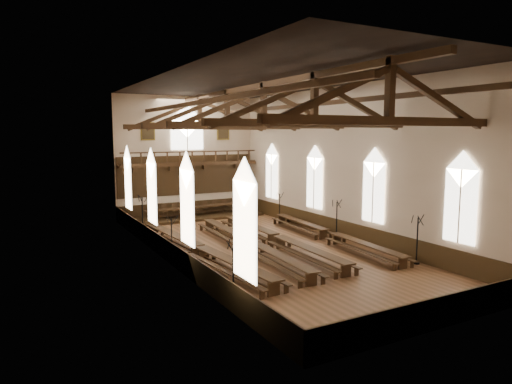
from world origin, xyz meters
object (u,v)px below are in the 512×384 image
dais (194,217)px  candelabrum_left_mid (172,246)px  candelabrum_right_mid (336,227)px  refectory_row_b (249,243)px  candelabrum_right_far (279,212)px  candelabrum_left_near (233,285)px  refectory_row_d (330,234)px  candelabrum_right_near (417,249)px  high_table (194,208)px  candelabrum_left_far (143,224)px  refectory_row_c (277,238)px  refectory_row_a (200,249)px

dais → candelabrum_left_mid: (-5.49, -10.87, 0.63)m
candelabrum_left_mid → candelabrum_right_mid: 11.11m
refectory_row_b → candelabrum_right_far: (6.64, 7.38, 0.16)m
dais → candelabrum_left_near: (-5.49, -18.70, 0.72)m
refectory_row_b → candelabrum_left_near: 8.38m
dais → candelabrum_right_far: 7.05m
dais → refectory_row_d: bearing=-68.3°
refectory_row_b → candelabrum_right_near: 9.34m
high_table → candelabrum_left_far: candelabrum_left_far is taller
refectory_row_c → candelabrum_left_near: candelabrum_left_near is taller
refectory_row_a → dais: 12.50m
dais → high_table: 0.76m
refectory_row_c → refectory_row_a: bearing=-175.2°
candelabrum_left_near → candelabrum_right_far: bearing=52.5°
candelabrum_right_far → refectory_row_b: bearing=-132.0°
refectory_row_a → candelabrum_left_near: 7.06m
candelabrum_left_mid → refectory_row_c: bearing=-3.9°
high_table → candelabrum_left_near: size_ratio=3.08×
refectory_row_b → candelabrum_left_far: bearing=122.9°
refectory_row_d → candelabrum_right_mid: bearing=28.3°
candelabrum_left_near → candelabrum_left_far: 13.97m
high_table → candelabrum_left_mid: size_ratio=3.46×
refectory_row_b → candelabrum_left_near: bearing=-122.2°
refectory_row_b → high_table: size_ratio=1.73×
candelabrum_left_near → candelabrum_right_mid: 13.27m
candelabrum_left_mid → candelabrum_left_near: bearing=-90.0°
high_table → candelabrum_right_near: 19.02m
candelabrum_left_far → candelabrum_left_near: bearing=-90.0°
refectory_row_a → refectory_row_c: refectory_row_a is taller
high_table → refectory_row_c: bearing=-84.8°
high_table → refectory_row_d: bearing=-68.3°
refectory_row_d → candelabrum_left_far: (-10.23, 7.16, 0.37)m
dais → candelabrum_right_far: bearing=-37.0°
candelabrum_right_near → candelabrum_right_mid: (0.00, 6.75, -0.01)m
refectory_row_a → candelabrum_right_mid: bearing=2.0°
refectory_row_d → high_table: bearing=111.7°
refectory_row_a → refectory_row_d: size_ratio=1.05×
candelabrum_left_mid → candelabrum_right_near: (11.10, -7.30, 0.07)m
candelabrum_left_near → candelabrum_right_near: size_ratio=1.02×
candelabrum_left_far → candelabrum_right_mid: bearing=-31.1°
candelabrum_right_mid → refectory_row_b: bearing=-178.4°
refectory_row_c → candelabrum_left_far: size_ratio=5.01×
dais → candelabrum_right_far: size_ratio=4.97×
dais → high_table: size_ratio=1.37×
candelabrum_right_mid → refectory_row_a: bearing=-178.0°
candelabrum_left_mid → high_table: bearing=63.2°
refectory_row_c → candelabrum_left_near: (-6.53, -7.38, 0.27)m
high_table → candelabrum_left_mid: bearing=-116.8°
refectory_row_c → candelabrum_left_near: 9.86m
refectory_row_d → candelabrum_right_far: candelabrum_right_far is taller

